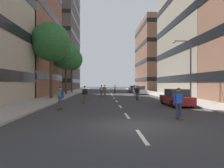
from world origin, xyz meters
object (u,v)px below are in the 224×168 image
parked_car_mid (134,89)px  skater_6 (60,96)px  street_tree_far (72,60)px  parked_car_far (176,98)px  skater_0 (85,94)px  street_tree_mid (66,56)px  skater_7 (101,90)px  skater_2 (179,102)px  streetlamp_right (187,64)px  skater_3 (135,90)px  street_tree_near (51,42)px  parked_car_near (140,91)px  skater_4 (115,89)px  skater_1 (105,90)px  skater_5 (137,92)px

parked_car_mid → skater_6: 29.71m
parked_car_mid → street_tree_far: bearing=-175.7°
parked_car_far → skater_0: bearing=162.8°
street_tree_mid → skater_7: bearing=-44.6°
street_tree_far → parked_car_far: bearing=-61.7°
skater_2 → streetlamp_right: bearing=64.7°
parked_car_far → skater_6: 10.21m
skater_0 → skater_7: (1.58, 9.43, 0.03)m
skater_0 → skater_2: same height
skater_3 → skater_2: bearing=-90.9°
parked_car_far → street_tree_far: street_tree_far is taller
street_tree_near → parked_car_near: bearing=38.6°
skater_2 → skater_4: bearing=94.4°
street_tree_mid → skater_2: bearing=-66.3°
skater_2 → skater_6: (-7.66, 4.50, 0.03)m
skater_7 → skater_4: bearing=73.5°
street_tree_near → street_tree_far: size_ratio=1.05×
skater_7 → skater_3: bearing=-5.5°
streetlamp_right → skater_1: 14.03m
parked_car_mid → skater_1: 13.76m
skater_7 → skater_2: bearing=-76.2°
skater_0 → parked_car_far: bearing=-17.2°
skater_2 → street_tree_mid: bearing=113.7°
parked_car_near → skater_7: skater_7 is taller
skater_4 → street_tree_far: bearing=154.6°
street_tree_mid → street_tree_far: 6.39m
parked_car_far → skater_0: size_ratio=2.47×
parked_car_near → skater_6: skater_6 is taller
parked_car_far → streetlamp_right: bearing=53.1°
parked_car_near → skater_2: (-2.31, -25.41, 0.29)m
street_tree_far → skater_3: 18.37m
skater_4 → skater_7: same height
parked_car_mid → skater_5: size_ratio=2.47×
streetlamp_right → skater_7: size_ratio=3.65×
parked_car_near → skater_5: 13.35m
street_tree_far → skater_0: bearing=-77.7°
skater_2 → skater_5: size_ratio=1.00×
parked_car_near → street_tree_mid: 14.74m
parked_car_mid → skater_5: bearing=-97.4°
street_tree_mid → skater_3: street_tree_mid is taller
street_tree_near → street_tree_mid: bearing=90.0°
parked_car_mid → parked_car_far: same height
skater_1 → skater_5: (3.81, -8.00, -0.03)m
parked_car_near → skater_2: skater_2 is taller
parked_car_near → street_tree_mid: (-13.32, -0.31, 6.29)m
skater_2 → skater_5: (-0.31, 12.32, 0.00)m
skater_5 → skater_4: bearing=96.9°
skater_5 → street_tree_far: bearing=119.2°
skater_4 → parked_car_near: bearing=-22.6°
parked_car_mid → skater_2: (-2.31, -32.49, 0.29)m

